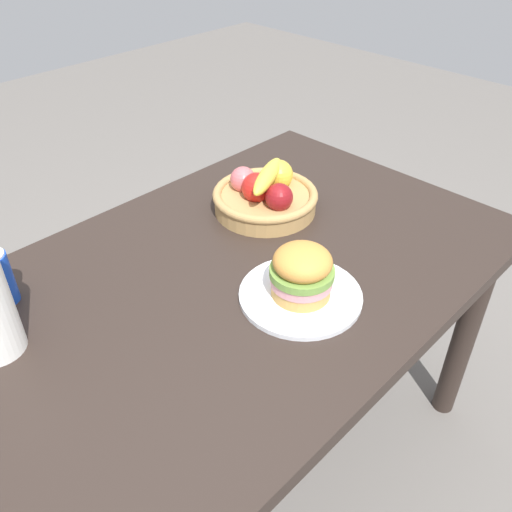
{
  "coord_description": "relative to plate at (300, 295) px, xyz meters",
  "views": [
    {
      "loc": [
        -0.69,
        -0.74,
        1.54
      ],
      "look_at": [
        0.01,
        -0.05,
        0.81
      ],
      "focal_mm": 37.71,
      "sensor_mm": 36.0,
      "label": 1
    }
  ],
  "objects": [
    {
      "name": "plate",
      "position": [
        0.0,
        0.0,
        0.0
      ],
      "size": [
        0.28,
        0.28,
        0.01
      ],
      "primitive_type": "cylinder",
      "color": "white",
      "rests_on": "dining_table"
    },
    {
      "name": "sandwich",
      "position": [
        0.0,
        0.0,
        0.07
      ],
      "size": [
        0.14,
        0.14,
        0.12
      ],
      "color": "tan",
      "rests_on": "plate"
    },
    {
      "name": "fruit_basket",
      "position": [
        0.22,
        0.31,
        0.04
      ],
      "size": [
        0.29,
        0.29,
        0.14
      ],
      "color": "tan",
      "rests_on": "dining_table"
    },
    {
      "name": "dining_table",
      "position": [
        -0.03,
        0.18,
        -0.11
      ],
      "size": [
        1.4,
        0.9,
        0.75
      ],
      "color": "#2D231E",
      "rests_on": "ground_plane"
    },
    {
      "name": "ground_plane",
      "position": [
        -0.03,
        0.18,
        -0.76
      ],
      "size": [
        8.0,
        8.0,
        0.0
      ],
      "primitive_type": "plane",
      "color": "slate"
    }
  ]
}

